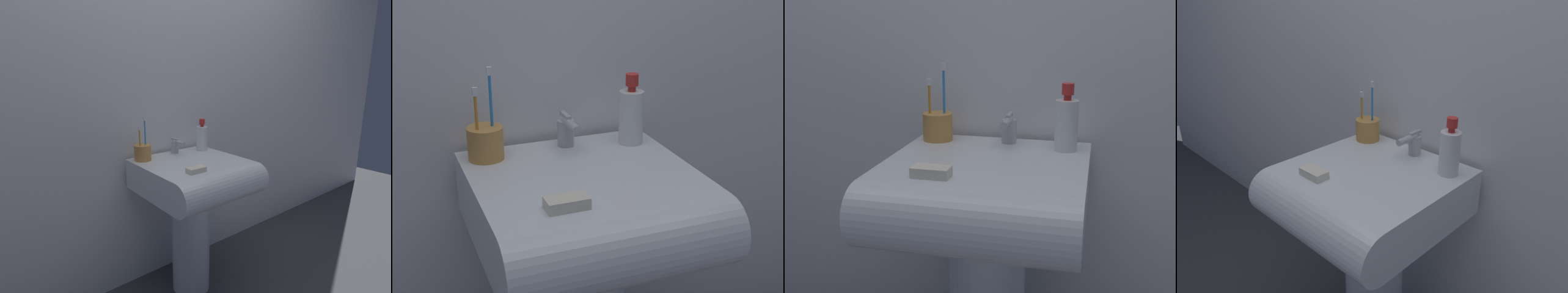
% 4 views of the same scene
% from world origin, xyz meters
% --- Properties ---
extents(wall_back, '(5.00, 0.05, 2.40)m').
position_xyz_m(wall_back, '(0.00, 0.27, 1.20)').
color(wall_back, white).
rests_on(wall_back, ground).
extents(sink_pedestal, '(0.20, 0.20, 0.58)m').
position_xyz_m(sink_pedestal, '(0.00, 0.00, 0.29)').
color(sink_pedestal, white).
rests_on(sink_pedestal, ground).
extents(sink_basin, '(0.50, 0.53, 0.15)m').
position_xyz_m(sink_basin, '(0.00, -0.06, 0.66)').
color(sink_basin, white).
rests_on(sink_basin, sink_pedestal).
extents(faucet, '(0.04, 0.11, 0.08)m').
position_xyz_m(faucet, '(0.02, 0.16, 0.78)').
color(faucet, '#B7B7BC').
rests_on(faucet, sink_basin).
extents(toothbrush_cup, '(0.09, 0.09, 0.22)m').
position_xyz_m(toothbrush_cup, '(-0.18, 0.16, 0.78)').
color(toothbrush_cup, '#D19347').
rests_on(toothbrush_cup, sink_basin).
extents(soap_bottle, '(0.06, 0.06, 0.18)m').
position_xyz_m(soap_bottle, '(0.18, 0.13, 0.81)').
color(soap_bottle, white).
rests_on(soap_bottle, sink_basin).
extents(bar_soap, '(0.09, 0.05, 0.02)m').
position_xyz_m(bar_soap, '(-0.09, -0.16, 0.75)').
color(bar_soap, silver).
rests_on(bar_soap, sink_basin).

